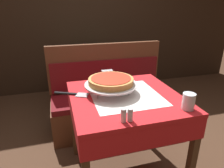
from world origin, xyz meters
TOP-DOWN VIEW (x-y plane):
  - dining_table_front at (0.00, 0.00)m, footprint 0.83×0.83m
  - dining_table_rear at (0.00, 1.60)m, footprint 0.78×0.78m
  - booth_bench at (0.08, 0.76)m, footprint 1.36×0.48m
  - back_wall_panel at (0.00, 2.14)m, footprint 6.00×0.04m
  - pizza_pan_stand at (-0.09, 0.07)m, footprint 0.41×0.41m
  - deep_dish_pizza at (-0.09, 0.07)m, footprint 0.35×0.35m
  - pizza_server at (-0.39, 0.12)m, footprint 0.26×0.16m
  - water_glass_near at (0.32, -0.32)m, footprint 0.08×0.08m
  - salt_shaker at (-0.14, -0.35)m, footprint 0.03×0.03m
  - pepper_shaker at (-0.10, -0.35)m, footprint 0.03×0.03m
  - napkin_holder at (-0.05, 0.37)m, footprint 0.10×0.05m
  - condiment_caddy at (-0.08, 1.51)m, footprint 0.15×0.15m

SIDE VIEW (x-z plane):
  - booth_bench at x=0.08m, z-range -0.20..0.81m
  - dining_table_front at x=0.00m, z-range 0.28..1.05m
  - dining_table_rear at x=0.00m, z-range 0.29..1.07m
  - pizza_server at x=-0.39m, z-range 0.77..0.78m
  - condiment_caddy at x=-0.08m, z-range 0.73..0.89m
  - pepper_shaker at x=-0.10m, z-range 0.77..0.85m
  - salt_shaker at x=-0.14m, z-range 0.77..0.86m
  - napkin_holder at x=-0.05m, z-range 0.77..0.86m
  - water_glass_near at x=0.32m, z-range 0.77..0.88m
  - pizza_pan_stand at x=-0.09m, z-range 0.80..0.88m
  - deep_dish_pizza at x=-0.09m, z-range 0.85..0.90m
  - back_wall_panel at x=0.00m, z-range 0.00..2.40m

